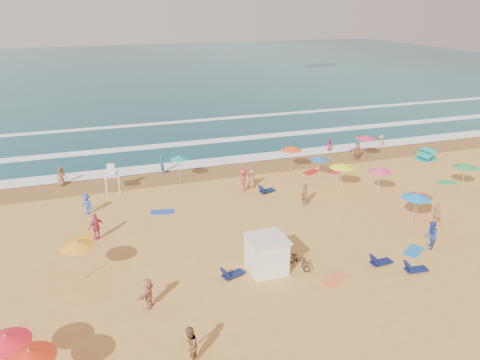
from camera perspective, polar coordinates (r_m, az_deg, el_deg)
name	(u,v)px	position (r m, az deg, el deg)	size (l,w,h in m)	color
ground	(243,234)	(31.44, 0.33, -6.64)	(220.00, 220.00, 0.00)	gold
ocean	(120,71)	(111.66, -14.40, 12.73)	(220.00, 140.00, 0.18)	#0C4756
wet_sand	(197,174)	(42.46, -5.24, 0.77)	(220.00, 220.00, 0.00)	olive
surf_foam	(177,146)	(50.62, -7.67, 4.11)	(200.00, 18.70, 0.05)	white
cabana	(267,255)	(27.08, 3.26, -9.11)	(2.00, 2.00, 2.00)	white
cabana_roof	(267,238)	(26.57, 3.31, -7.13)	(2.20, 2.20, 0.12)	silver
bicycle	(299,260)	(27.79, 7.16, -9.60)	(0.67, 1.91, 1.00)	black
lifeguard_stand	(112,181)	(39.08, -15.34, -0.08)	(1.20, 1.20, 2.10)	white
beach_umbrellas	(270,197)	(31.63, 3.66, -2.12)	(50.13, 23.42, 0.78)	#159DB2
loungers	(316,250)	(29.60, 9.24, -8.43)	(54.19, 20.77, 0.34)	#0F1A4E
towels	(283,230)	(32.11, 5.21, -6.09)	(41.12, 20.90, 0.03)	red
beachgoers	(242,198)	(34.84, 0.19, -2.27)	(44.58, 26.05, 2.15)	#2845BB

